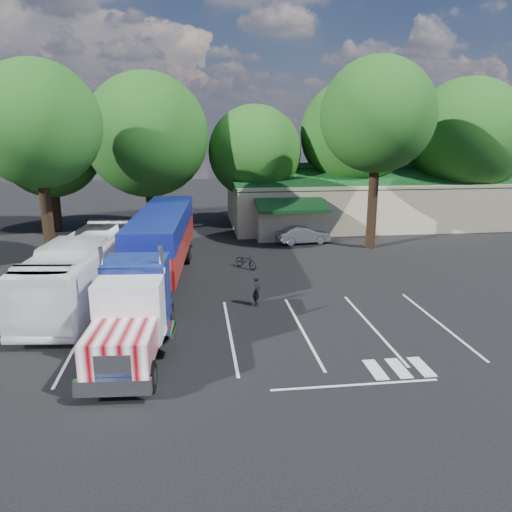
{
  "coord_description": "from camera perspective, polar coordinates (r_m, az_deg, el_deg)",
  "views": [
    {
      "loc": [
        -1.4,
        -26.12,
        8.74
      ],
      "look_at": [
        1.84,
        -0.48,
        2.0
      ],
      "focal_mm": 35.0,
      "sensor_mm": 36.0,
      "label": 1
    }
  ],
  "objects": [
    {
      "name": "tree_row_c",
      "position": [
        42.48,
        -12.4,
        13.34
      ],
      "size": [
        10.0,
        10.0,
        13.05
      ],
      "color": "black",
      "rests_on": "ground"
    },
    {
      "name": "ground",
      "position": [
        27.58,
        -3.93,
        -3.9
      ],
      "size": [
        120.0,
        120.0,
        0.0
      ],
      "primitive_type": "plane",
      "color": "black",
      "rests_on": "ground"
    },
    {
      "name": "tree_near_right",
      "position": [
        36.95,
        13.73,
        15.34
      ],
      "size": [
        8.0,
        8.0,
        13.5
      ],
      "color": "black",
      "rests_on": "ground"
    },
    {
      "name": "bicycle",
      "position": [
        31.58,
        -1.13,
        -0.51
      ],
      "size": [
        1.66,
        1.92,
        1.0
      ],
      "primitive_type": "imported",
      "rotation": [
        0.0,
        0.0,
        0.64
      ],
      "color": "black",
      "rests_on": "ground"
    },
    {
      "name": "tour_bus",
      "position": [
        26.73,
        -19.02,
        -1.47
      ],
      "size": [
        4.24,
        12.47,
        3.41
      ],
      "primitive_type": "imported",
      "rotation": [
        0.0,
        0.0,
        -0.11
      ],
      "color": "white",
      "rests_on": "ground"
    },
    {
      "name": "silver_sedan",
      "position": [
        38.41,
        5.46,
        2.4
      ],
      "size": [
        4.14,
        1.87,
        1.32
      ],
      "primitive_type": "imported",
      "rotation": [
        0.0,
        0.0,
        1.69
      ],
      "color": "#A8AAB0",
      "rests_on": "ground"
    },
    {
      "name": "tree_row_e",
      "position": [
        46.41,
        11.19,
        13.54
      ],
      "size": [
        9.6,
        9.6,
        12.9
      ],
      "color": "black",
      "rests_on": "ground"
    },
    {
      "name": "event_hall",
      "position": [
        46.92,
        11.77,
        6.31
      ],
      "size": [
        24.2,
        14.12,
        5.55
      ],
      "color": "#C0AE8F",
      "rests_on": "ground"
    },
    {
      "name": "tree_row_d",
      "position": [
        44.0,
        -0.14,
        11.81
      ],
      "size": [
        8.0,
        8.0,
        10.6
      ],
      "color": "black",
      "rests_on": "ground"
    },
    {
      "name": "semi_truck",
      "position": [
        26.7,
        -11.26,
        0.62
      ],
      "size": [
        4.12,
        20.5,
        4.27
      ],
      "rotation": [
        0.0,
        0.0,
        -0.07
      ],
      "color": "black",
      "rests_on": "ground"
    },
    {
      "name": "tree_row_b",
      "position": [
        45.45,
        -22.46,
        11.51
      ],
      "size": [
        8.4,
        8.4,
        11.35
      ],
      "color": "black",
      "rests_on": "ground"
    },
    {
      "name": "tree_near_left",
      "position": [
        33.38,
        -23.72,
        13.55
      ],
      "size": [
        7.6,
        7.6,
        12.65
      ],
      "color": "black",
      "rests_on": "ground"
    },
    {
      "name": "tree_row_f",
      "position": [
        49.38,
        22.98,
        12.39
      ],
      "size": [
        10.4,
        10.4,
        13.0
      ],
      "color": "black",
      "rests_on": "ground"
    },
    {
      "name": "woman",
      "position": [
        24.99,
        0.07,
        -3.96
      ],
      "size": [
        0.47,
        0.63,
        1.56
      ],
      "primitive_type": "imported",
      "rotation": [
        0.0,
        0.0,
        1.38
      ],
      "color": "black",
      "rests_on": "ground"
    }
  ]
}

